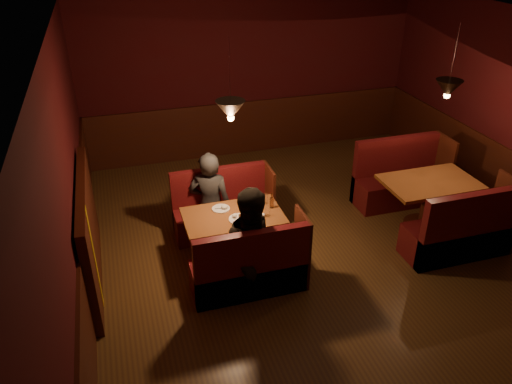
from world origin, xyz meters
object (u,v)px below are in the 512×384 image
object	(u,v)px
diner_b	(255,230)
main_table	(234,225)
second_table	(428,193)
main_bench_near	(251,272)
diner_a	(209,183)
second_bench_far	(399,182)
second_bench_near	(462,235)
main_bench_far	(223,212)

from	to	relation	value
diner_b	main_table	bearing A→B (deg)	97.60
second_table	main_bench_near	bearing A→B (deg)	-166.27
diner_a	diner_b	bearing A→B (deg)	119.92
second_table	diner_b	size ratio (longest dim) A/B	0.76
main_bench_near	second_bench_far	size ratio (longest dim) A/B	0.96
second_bench_near	second_bench_far	bearing A→B (deg)	90.00
second_bench_near	diner_b	bearing A→B (deg)	177.80
main_bench_near	second_bench_near	distance (m)	2.84
main_bench_far	diner_b	xyz separation A→B (m)	(0.06, -1.39, 0.56)
second_bench_far	diner_a	world-z (taller)	diner_a
second_bench_far	diner_a	size ratio (longest dim) A/B	0.89
second_bench_far	second_bench_near	bearing A→B (deg)	-90.00
second_bench_far	diner_b	xyz separation A→B (m)	(-2.78, -1.44, 0.53)
main_table	second_bench_far	bearing A→B (deg)	14.77
main_table	second_bench_near	size ratio (longest dim) A/B	0.87
main_bench_near	second_bench_near	size ratio (longest dim) A/B	0.96
main_bench_far	diner_a	xyz separation A→B (m)	(-0.18, -0.03, 0.50)
main_table	diner_a	world-z (taller)	diner_a
diner_b	main_bench_far	bearing A→B (deg)	94.01
second_table	diner_b	distance (m)	2.85
main_table	main_bench_far	bearing A→B (deg)	88.85
main_table	second_bench_far	distance (m)	2.95
second_bench_near	main_bench_far	bearing A→B (deg)	152.09
main_table	second_bench_near	distance (m)	2.96
second_table	second_bench_near	distance (m)	0.80
main_bench_far	diner_a	bearing A→B (deg)	-169.38
second_bench_near	diner_a	bearing A→B (deg)	154.07
second_bench_near	main_bench_near	bearing A→B (deg)	178.23
second_table	main_table	bearing A→B (deg)	179.55
main_table	diner_b	distance (m)	0.77
main_table	diner_a	size ratio (longest dim) A/B	0.78
second_bench_far	main_bench_far	bearing A→B (deg)	-179.11
main_table	diner_a	bearing A→B (deg)	104.07
main_bench_near	second_bench_far	world-z (taller)	second_bench_far
main_bench_near	second_table	distance (m)	2.90
second_table	second_bench_near	size ratio (longest dim) A/B	0.90
second_table	diner_a	bearing A→B (deg)	166.92
main_table	second_table	size ratio (longest dim) A/B	0.96
main_bench_far	main_bench_near	xyz separation A→B (m)	(0.00, -1.41, 0.00)
main_bench_near	second_table	bearing A→B (deg)	13.73
second_table	second_bench_near	bearing A→B (deg)	-87.80
main_bench_near	main_table	bearing A→B (deg)	91.15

